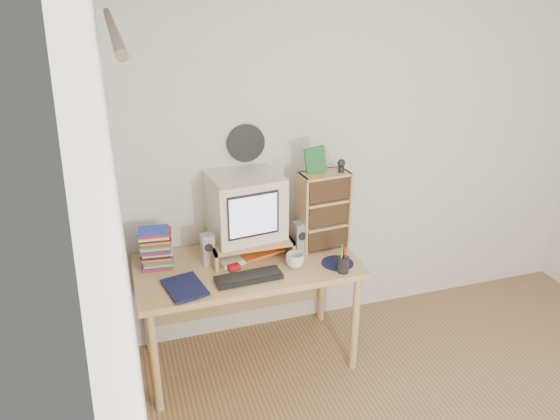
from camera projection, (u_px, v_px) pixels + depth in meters
back_wall at (373, 155)px, 3.86m from camera, size 3.50×0.00×3.50m
left_wall at (139, 358)px, 1.85m from camera, size 0.00×3.50×3.50m
curtain at (142, 305)px, 2.32m from camera, size 0.00×2.20×2.20m
wall_disc at (246, 143)px, 3.51m from camera, size 0.25×0.02×0.25m
desk at (245, 277)px, 3.56m from camera, size 1.40×0.70×0.75m
monitor_riser at (250, 242)px, 3.52m from camera, size 0.52×0.30×0.12m
crt_monitor at (247, 207)px, 3.47m from camera, size 0.48×0.48×0.41m
speaker_left at (208, 249)px, 3.41m from camera, size 0.08×0.08×0.20m
speaker_right at (300, 238)px, 3.54m from camera, size 0.09×0.09×0.22m
keyboard at (249, 278)px, 3.27m from camera, size 0.41×0.15×0.03m
dvd_stack at (156, 248)px, 3.36m from camera, size 0.20×0.15×0.26m
cd_rack at (323, 211)px, 3.56m from camera, size 0.33×0.19×0.53m
mug at (295, 260)px, 3.40m from camera, size 0.12×0.12×0.09m
diary at (167, 290)px, 3.12m from camera, size 0.29×0.24×0.05m
mousepad at (337, 263)px, 3.45m from camera, size 0.26×0.26×0.00m
pen_cup at (343, 262)px, 3.33m from camera, size 0.08×0.08×0.14m
papers at (246, 252)px, 3.55m from camera, size 0.38×0.32×0.04m
red_box at (234, 267)px, 3.37m from camera, size 0.08×0.06×0.04m
game_box at (315, 160)px, 3.42m from camera, size 0.13×0.03×0.17m
webcam at (341, 166)px, 3.44m from camera, size 0.05×0.05×0.09m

